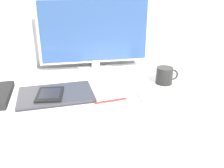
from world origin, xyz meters
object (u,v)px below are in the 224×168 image
keyboard (168,94)px  laptop (56,94)px  pen (111,101)px  monitor (96,34)px  ereader (50,94)px  coffee_mug (165,75)px

keyboard → laptop: 0.53m
laptop → pen: (0.24, -0.11, -0.00)m
keyboard → pen: 0.28m
monitor → ereader: 0.48m
coffee_mug → pen: size_ratio=0.81×
keyboard → coffee_mug: bearing=74.5°
ereader → pen: ereader is taller
ereader → coffee_mug: (0.59, 0.07, 0.02)m
laptop → coffee_mug: coffee_mug is taller
monitor → pen: size_ratio=4.28×
laptop → ereader: 0.03m
monitor → coffee_mug: size_ratio=5.29×
coffee_mug → monitor: bearing=139.9°
monitor → laptop: (-0.23, -0.33, -0.21)m
monitor → keyboard: size_ratio=2.24×
keyboard → monitor: bearing=124.2°
keyboard → ereader: 0.55m
laptop → coffee_mug: size_ratio=2.97×
monitor → coffee_mug: (0.33, -0.27, -0.18)m
monitor → pen: bearing=-88.9°
keyboard → pen: (-0.28, -0.01, -0.00)m
keyboard → coffee_mug: coffee_mug is taller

